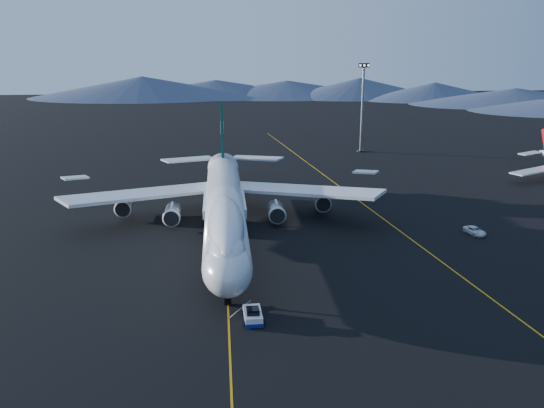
{
  "coord_description": "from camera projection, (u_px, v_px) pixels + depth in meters",
  "views": [
    {
      "loc": [
        -0.55,
        -99.46,
        34.77
      ],
      "look_at": [
        8.1,
        -0.23,
        6.0
      ],
      "focal_mm": 40.0,
      "sensor_mm": 36.0,
      "label": 1
    }
  ],
  "objects": [
    {
      "name": "ground",
      "position": [
        225.0,
        238.0,
        104.89
      ],
      "size": [
        500.0,
        500.0,
        0.0
      ],
      "primitive_type": "plane",
      "color": "black",
      "rests_on": "ground"
    },
    {
      "name": "taxiway_line_main",
      "position": [
        225.0,
        238.0,
        104.88
      ],
      "size": [
        0.25,
        220.0,
        0.01
      ],
      "primitive_type": "cube",
      "color": "orange",
      "rests_on": "ground"
    },
    {
      "name": "taxiway_line_side",
      "position": [
        380.0,
        216.0,
        116.96
      ],
      "size": [
        28.08,
        198.09,
        0.01
      ],
      "primitive_type": "cube",
      "rotation": [
        0.0,
        0.0,
        0.14
      ],
      "color": "orange",
      "rests_on": "ground"
    },
    {
      "name": "boeing_747",
      "position": [
        225.0,
        206.0,
        103.31
      ],
      "size": [
        59.62,
        72.43,
        19.37
      ],
      "color": "silver",
      "rests_on": "ground"
    },
    {
      "name": "pushback_tug",
      "position": [
        253.0,
        316.0,
        74.97
      ],
      "size": [
        2.73,
        4.56,
        1.95
      ],
      "rotation": [
        0.0,
        0.0,
        0.04
      ],
      "color": "silver",
      "rests_on": "ground"
    },
    {
      "name": "service_van",
      "position": [
        475.0,
        231.0,
        106.69
      ],
      "size": [
        3.17,
        5.0,
        1.29
      ],
      "primitive_type": "imported",
      "rotation": [
        0.0,
        0.0,
        0.24
      ],
      "color": "white",
      "rests_on": "ground"
    },
    {
      "name": "floodlight_mast",
      "position": [
        362.0,
        108.0,
        175.5
      ],
      "size": [
        3.16,
        2.37,
        25.55
      ],
      "rotation": [
        0.0,
        0.0,
        -0.19
      ],
      "color": "black",
      "rests_on": "ground"
    }
  ]
}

